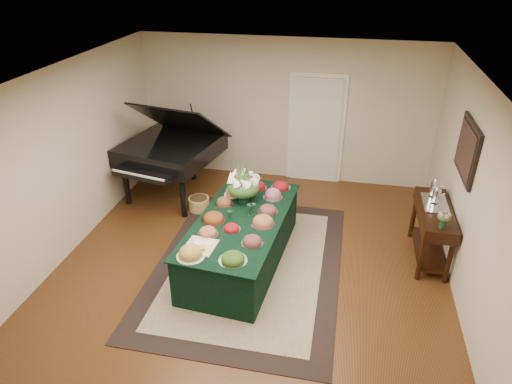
% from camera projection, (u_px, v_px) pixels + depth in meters
% --- Properties ---
extents(ground, '(6.00, 6.00, 0.00)m').
position_uv_depth(ground, '(252.00, 265.00, 6.61)').
color(ground, '#31190B').
rests_on(ground, ground).
extents(area_rug, '(2.61, 3.65, 0.01)m').
position_uv_depth(area_rug, '(249.00, 265.00, 6.62)').
color(area_rug, black).
rests_on(area_rug, ground).
extents(kitchen_doorway, '(1.05, 0.07, 2.10)m').
position_uv_depth(kitchen_doorway, '(316.00, 130.00, 8.58)').
color(kitchen_doorway, white).
rests_on(kitchen_doorway, ground).
extents(buffet_table, '(1.36, 2.54, 0.73)m').
position_uv_depth(buffet_table, '(242.00, 240.00, 6.54)').
color(buffet_table, black).
rests_on(buffet_table, ground).
extents(food_platters, '(1.13, 2.35, 0.13)m').
position_uv_depth(food_platters, '(240.00, 214.00, 6.36)').
color(food_platters, silver).
rests_on(food_platters, buffet_table).
extents(cutting_board, '(0.41, 0.41, 0.10)m').
position_uv_depth(cutting_board, '(201.00, 244.00, 5.75)').
color(cutting_board, tan).
rests_on(cutting_board, buffet_table).
extents(green_goblets, '(0.35, 0.33, 0.18)m').
position_uv_depth(green_goblets, '(244.00, 212.00, 6.33)').
color(green_goblets, black).
rests_on(green_goblets, buffet_table).
extents(floral_centerpiece, '(0.50, 0.50, 0.50)m').
position_uv_depth(floral_centerpiece, '(243.00, 183.00, 6.66)').
color(floral_centerpiece, black).
rests_on(floral_centerpiece, buffet_table).
extents(grand_piano, '(1.86, 2.01, 1.81)m').
position_uv_depth(grand_piano, '(171.00, 149.00, 8.08)').
color(grand_piano, black).
rests_on(grand_piano, ground).
extents(wicker_basket, '(0.36, 0.36, 0.23)m').
position_uv_depth(wicker_basket, '(199.00, 204.00, 7.96)').
color(wicker_basket, '#AC8645').
rests_on(wicker_basket, ground).
extents(mahogany_sideboard, '(0.45, 1.28, 0.84)m').
position_uv_depth(mahogany_sideboard, '(434.00, 220.00, 6.47)').
color(mahogany_sideboard, black).
rests_on(mahogany_sideboard, ground).
extents(tea_service, '(0.34, 0.58, 0.30)m').
position_uv_depth(tea_service, '(435.00, 193.00, 6.53)').
color(tea_service, silver).
rests_on(tea_service, mahogany_sideboard).
extents(pink_bouquet, '(0.19, 0.19, 0.24)m').
position_uv_depth(pink_bouquet, '(444.00, 217.00, 5.86)').
color(pink_bouquet, black).
rests_on(pink_bouquet, mahogany_sideboard).
extents(wall_painting, '(0.05, 0.95, 0.75)m').
position_uv_depth(wall_painting, '(467.00, 150.00, 5.91)').
color(wall_painting, black).
rests_on(wall_painting, ground).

